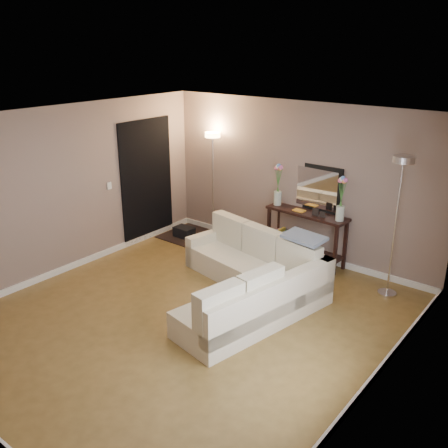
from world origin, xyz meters
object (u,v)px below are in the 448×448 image
Objects in this scene: sectional_sofa at (252,278)px; floor_lamp_unlit at (399,199)px; floor_lamp_lit at (213,164)px; console_table at (301,232)px.

floor_lamp_unlit is at bearing 41.27° from sectional_sofa.
floor_lamp_lit is 0.95× the size of floor_lamp_unlit.
floor_lamp_lit is (-1.90, 0.01, 0.88)m from console_table.
sectional_sofa is 2.29m from floor_lamp_unlit.
sectional_sofa is at bearing -85.28° from console_table.
floor_lamp_unlit is (3.53, -0.31, 0.08)m from floor_lamp_lit.
floor_lamp_unlit reaches higher than floor_lamp_lit.
floor_lamp_lit is (-2.04, 1.62, 1.06)m from sectional_sofa.
console_table is 0.69× the size of floor_lamp_unlit.
floor_lamp_lit is at bearing 141.51° from sectional_sofa.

